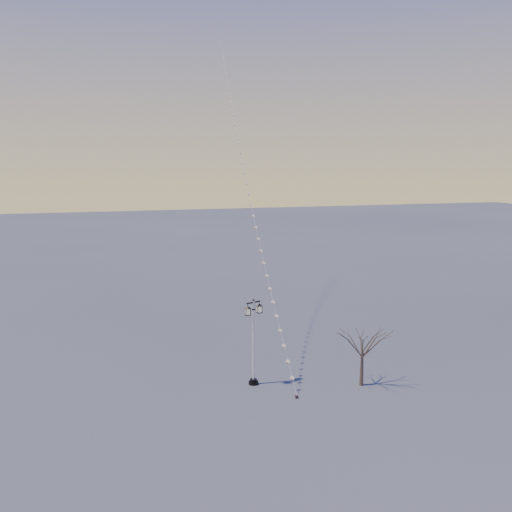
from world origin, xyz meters
name	(u,v)px	position (x,y,z in m)	size (l,w,h in m)	color
ground	(288,399)	(0.00, 0.00, 0.00)	(300.00, 300.00, 0.00)	#575859
street_lamp	(253,338)	(-1.33, 2.78, 3.13)	(1.38, 0.82, 5.66)	black
bare_tree	(363,341)	(5.22, 0.44, 2.95)	(2.56, 2.56, 4.25)	#4D3C2C
kite_train	(247,164)	(2.90, 17.80, 14.21)	(5.39, 36.39, 28.67)	black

